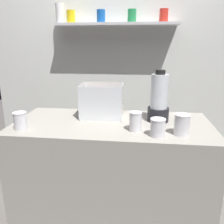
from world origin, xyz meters
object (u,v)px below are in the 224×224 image
blender_pitcher (159,100)px  juice_cup_carrot_left (135,122)px  carrot_display_bin (102,106)px  juice_cup_carrot_far_left (20,121)px  juice_cup_orange_right (182,126)px  juice_cup_pomegranate_middle (158,129)px

blender_pitcher → juice_cup_carrot_left: (-0.16, -0.22, -0.09)m
carrot_display_bin → juice_cup_carrot_left: bearing=-46.0°
carrot_display_bin → juice_cup_carrot_left: 0.37m
juice_cup_carrot_far_left → juice_cup_orange_right: juice_cup_orange_right is taller
carrot_display_bin → juice_cup_orange_right: bearing=-29.1°
juice_cup_carrot_far_left → juice_cup_orange_right: 1.03m
juice_cup_carrot_left → blender_pitcher: bearing=54.1°
juice_cup_orange_right → carrot_display_bin: bearing=150.9°
carrot_display_bin → juice_cup_pomegranate_middle: bearing=-40.8°
carrot_display_bin → juice_cup_pomegranate_middle: (0.40, -0.34, -0.03)m
carrot_display_bin → blender_pitcher: (0.42, -0.05, 0.07)m
juice_cup_orange_right → juice_cup_pomegranate_middle: bearing=-165.4°
blender_pitcher → juice_cup_pomegranate_middle: bearing=-94.3°
carrot_display_bin → juice_cup_carrot_far_left: size_ratio=2.72×
juice_cup_carrot_far_left → juice_cup_carrot_left: 0.75m
juice_cup_carrot_far_left → juice_cup_pomegranate_middle: bearing=-1.2°
blender_pitcher → juice_cup_pomegranate_middle: (-0.02, -0.29, -0.10)m
juice_cup_orange_right → blender_pitcher: bearing=116.4°
blender_pitcher → juice_cup_orange_right: bearing=-63.6°
juice_cup_pomegranate_middle → carrot_display_bin: bearing=139.2°
carrot_display_bin → juice_cup_carrot_left: carrot_display_bin is taller
juice_cup_pomegranate_middle → juice_cup_orange_right: size_ratio=0.84×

